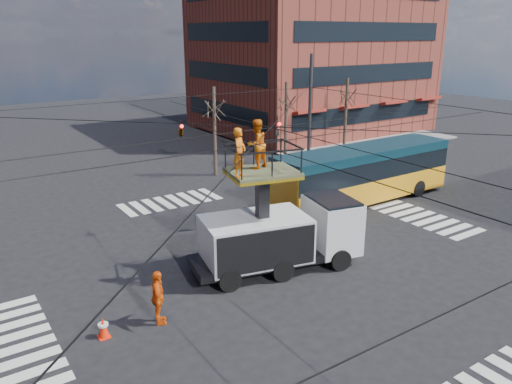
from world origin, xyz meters
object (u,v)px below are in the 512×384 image
object	(u,v)px
flagger	(323,199)
utility_truck	(280,221)
city_bus	(363,173)
traffic_cone	(103,327)
worker_ground	(158,298)

from	to	relation	value
flagger	utility_truck	bearing A→B (deg)	-91.76
utility_truck	flagger	world-z (taller)	utility_truck
city_bus	flagger	size ratio (longest dim) A/B	6.28
utility_truck	traffic_cone	distance (m)	7.96
utility_truck	worker_ground	xyz separation A→B (m)	(-5.90, -1.17, -1.08)
utility_truck	worker_ground	size ratio (longest dim) A/B	3.82
city_bus	traffic_cone	bearing A→B (deg)	-163.38
utility_truck	worker_ground	world-z (taller)	utility_truck
utility_truck	flagger	size ratio (longest dim) A/B	3.96
city_bus	flagger	bearing A→B (deg)	-171.89
flagger	city_bus	bearing A→B (deg)	63.30
traffic_cone	worker_ground	distance (m)	1.93
utility_truck	city_bus	distance (m)	9.95
city_bus	worker_ground	size ratio (longest dim) A/B	6.05
city_bus	traffic_cone	size ratio (longest dim) A/B	16.35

